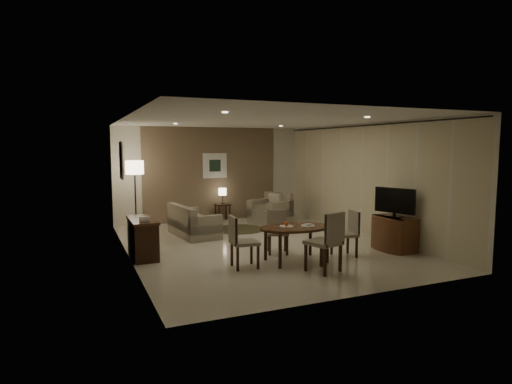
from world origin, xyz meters
name	(u,v)px	position (x,y,z in m)	size (l,w,h in m)	color
room_shell	(252,182)	(0.00, 0.40, 1.35)	(5.50, 7.00, 2.70)	beige
taupe_accent	(211,174)	(0.00, 3.48, 1.35)	(3.96, 0.03, 2.70)	brown
curtain_wall	(362,181)	(2.68, 0.00, 1.32)	(0.08, 6.70, 2.58)	beige
curtain_rod	(363,126)	(2.68, 0.00, 2.64)	(0.03, 0.03, 6.80)	black
art_back_frame	(215,166)	(0.10, 3.46, 1.60)	(0.72, 0.03, 0.72)	silver
art_back_canvas	(215,166)	(0.10, 3.44, 1.60)	(0.34, 0.01, 0.34)	#1B3121
art_left_frame	(121,160)	(-2.72, 1.20, 1.85)	(0.03, 0.60, 0.80)	silver
art_left_canvas	(122,160)	(-2.71, 1.20, 1.85)	(0.01, 0.46, 0.64)	gray
downlight_nl	(225,113)	(-1.40, -1.80, 2.69)	(0.10, 0.10, 0.01)	white
downlight_nr	(367,117)	(1.40, -1.80, 2.69)	(0.10, 0.10, 0.01)	white
downlight_fl	(175,124)	(-1.40, 1.80, 2.69)	(0.10, 0.10, 0.01)	white
downlight_fr	(281,126)	(1.40, 1.80, 2.69)	(0.10, 0.10, 0.01)	white
console_desk	(143,238)	(-2.49, 0.00, 0.38)	(0.48, 1.20, 0.75)	#4E2C19
telephone	(144,219)	(-2.49, -0.30, 0.80)	(0.20, 0.14, 0.09)	white
tv_cabinet	(394,233)	(2.40, -1.50, 0.35)	(0.48, 0.90, 0.70)	#5B2C1B
flat_tv	(395,201)	(2.38, -1.50, 1.02)	(0.06, 0.88, 0.60)	black
dining_table	(296,244)	(0.09, -1.49, 0.33)	(1.41, 0.88, 0.66)	#4E2C19
chair_near	(323,242)	(0.21, -2.24, 0.52)	(0.50, 0.50, 1.04)	gray
chair_far	(278,232)	(0.05, -0.79, 0.43)	(0.42, 0.42, 0.86)	gray
chair_left	(245,242)	(-0.94, -1.48, 0.46)	(0.45, 0.45, 0.93)	gray
chair_right	(344,234)	(1.14, -1.51, 0.44)	(0.43, 0.43, 0.89)	gray
plate_a	(286,226)	(-0.09, -1.44, 0.67)	(0.26, 0.26, 0.02)	white
plate_b	(308,226)	(0.31, -1.54, 0.67)	(0.26, 0.26, 0.02)	white
fruit_apple	(286,224)	(-0.09, -1.44, 0.72)	(0.09, 0.09, 0.09)	#B94815
napkin	(308,225)	(0.31, -1.54, 0.69)	(0.12, 0.08, 0.03)	white
round_rug	(239,229)	(0.23, 1.88, 0.01)	(1.35, 1.35, 0.01)	#473F27
sofa	(194,220)	(-1.05, 1.56, 0.37)	(0.79, 1.59, 0.75)	gray
armchair	(270,209)	(1.33, 2.31, 0.42)	(0.96, 0.90, 0.85)	gray
side_table	(223,213)	(0.23, 3.18, 0.26)	(0.40, 0.40, 0.51)	#321A10
table_lamp	(222,195)	(0.23, 3.18, 0.76)	(0.22, 0.22, 0.50)	#FFEAC1
floor_lamp	(135,196)	(-2.24, 2.81, 0.90)	(0.45, 0.45, 1.79)	#FFE5B7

